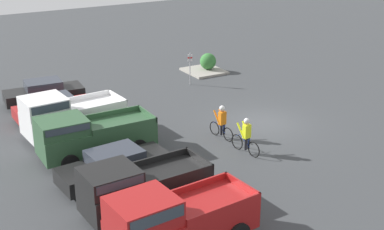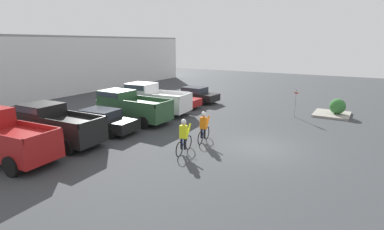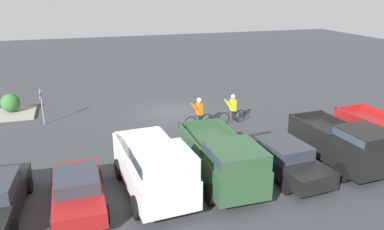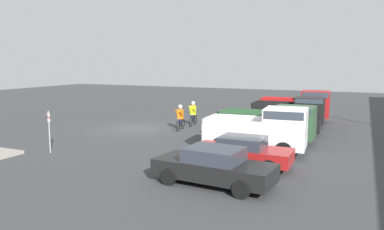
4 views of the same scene
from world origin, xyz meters
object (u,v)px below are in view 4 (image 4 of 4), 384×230
(cyclist_1, at_px, (193,113))
(fire_lane_sign, at_px, (49,128))
(pickup_truck_2, at_px, (272,123))
(pickup_truck_1, at_px, (293,111))
(cyclist_0, at_px, (180,117))
(sedan_0, at_px, (281,122))
(pickup_truck_3, at_px, (263,130))
(pickup_truck_0, at_px, (300,105))
(sedan_1, at_px, (242,151))
(sedan_2, at_px, (214,166))

(cyclist_1, relative_size, fire_lane_sign, 0.88)
(pickup_truck_2, relative_size, cyclist_1, 2.82)
(pickup_truck_1, bearing_deg, cyclist_0, -56.25)
(sedan_0, xyz_separation_m, fire_lane_sign, (10.06, -9.48, 0.58))
(pickup_truck_2, height_order, fire_lane_sign, fire_lane_sign)
(pickup_truck_3, distance_m, cyclist_1, 8.94)
(pickup_truck_0, relative_size, cyclist_0, 2.96)
(pickup_truck_0, height_order, sedan_1, pickup_truck_0)
(pickup_truck_1, relative_size, sedan_0, 1.01)
(sedan_0, bearing_deg, pickup_truck_0, 176.93)
(sedan_0, height_order, pickup_truck_3, pickup_truck_3)
(sedan_0, relative_size, sedan_1, 1.15)
(sedan_0, xyz_separation_m, pickup_truck_2, (2.80, 0.07, 0.40))
(pickup_truck_2, bearing_deg, pickup_truck_1, 178.26)
(sedan_0, distance_m, fire_lane_sign, 13.83)
(cyclist_0, distance_m, fire_lane_sign, 9.01)
(pickup_truck_0, distance_m, sedan_2, 16.85)
(pickup_truck_0, distance_m, cyclist_1, 8.46)
(pickup_truck_0, height_order, cyclist_1, pickup_truck_0)
(pickup_truck_1, bearing_deg, cyclist_1, -70.33)
(pickup_truck_2, xyz_separation_m, pickup_truck_3, (2.77, 0.15, 0.08))
(pickup_truck_3, bearing_deg, pickup_truck_0, 179.58)
(pickup_truck_1, relative_size, sedan_1, 1.16)
(cyclist_1, bearing_deg, pickup_truck_1, 109.67)
(pickup_truck_1, relative_size, pickup_truck_2, 0.93)
(pickup_truck_3, xyz_separation_m, sedan_1, (2.83, -0.19, -0.52))
(sedan_2, relative_size, cyclist_0, 2.64)
(pickup_truck_0, xyz_separation_m, cyclist_1, (5.18, -6.68, -0.33))
(sedan_0, distance_m, cyclist_1, 6.40)
(pickup_truck_0, xyz_separation_m, pickup_truck_1, (2.82, -0.06, -0.11))
(pickup_truck_1, xyz_separation_m, fire_lane_sign, (12.87, -9.72, 0.18))
(cyclist_0, height_order, fire_lane_sign, fire_lane_sign)
(pickup_truck_2, bearing_deg, sedan_1, -0.39)
(pickup_truck_2, bearing_deg, cyclist_1, -116.77)
(pickup_truck_0, height_order, fire_lane_sign, pickup_truck_0)
(pickup_truck_3, distance_m, cyclist_0, 7.71)
(pickup_truck_0, distance_m, sedan_1, 14.04)
(cyclist_1, distance_m, fire_lane_sign, 10.96)
(pickup_truck_0, relative_size, cyclist_1, 2.77)
(sedan_2, bearing_deg, cyclist_0, -147.18)
(pickup_truck_0, relative_size, sedan_2, 1.12)
(pickup_truck_2, distance_m, cyclist_0, 6.56)
(sedan_0, relative_size, pickup_truck_2, 0.93)
(fire_lane_sign, bearing_deg, pickup_truck_0, 148.05)
(sedan_2, distance_m, cyclist_1, 13.19)
(sedan_0, height_order, fire_lane_sign, fire_lane_sign)
(cyclist_1, bearing_deg, pickup_truck_3, 47.62)
(pickup_truck_0, bearing_deg, pickup_truck_3, -0.42)
(cyclist_0, xyz_separation_m, cyclist_1, (-2.06, 0.00, 0.01))
(pickup_truck_1, height_order, cyclist_0, pickup_truck_1)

